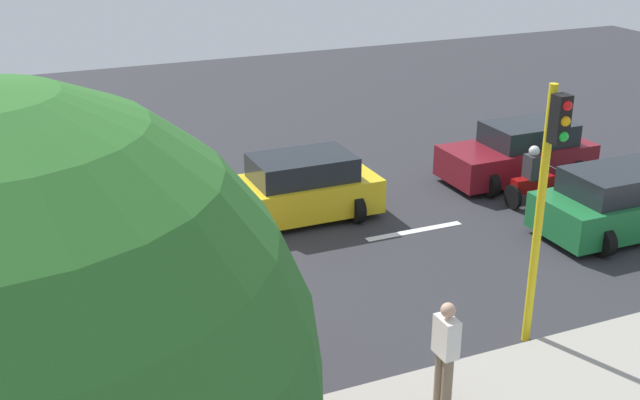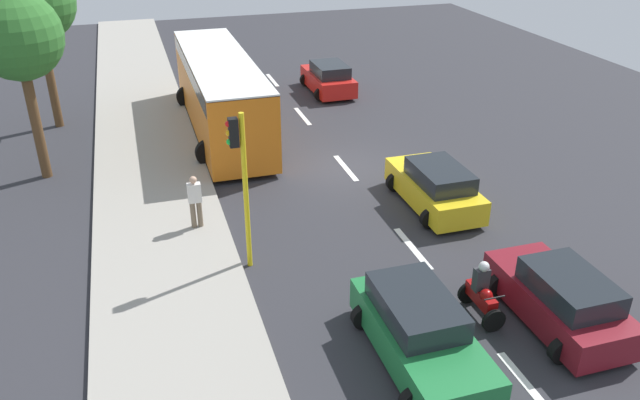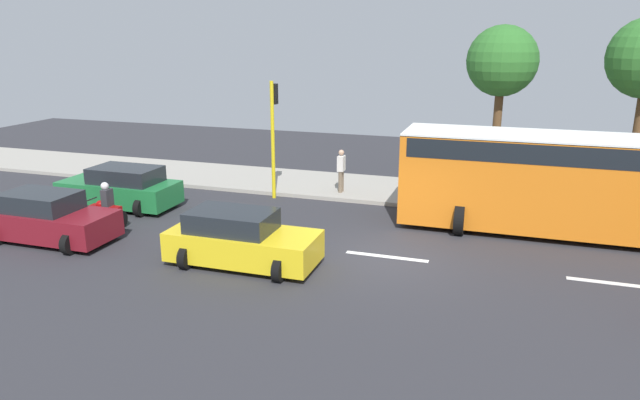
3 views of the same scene
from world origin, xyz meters
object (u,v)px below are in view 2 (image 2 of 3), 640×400
(motorcycle, at_px, (482,294))
(street_tree_center, at_px, (35,3))
(pedestrian_near_signal, at_px, (195,200))
(car_maroon, at_px, (560,299))
(city_bus, at_px, (220,89))
(car_green, at_px, (420,332))
(car_yellow_cab, at_px, (435,187))
(car_red, at_px, (329,79))
(traffic_light_corner, at_px, (241,171))
(street_tree_north, at_px, (17,38))

(motorcycle, xyz_separation_m, street_tree_center, (10.76, -17.34, 4.58))
(pedestrian_near_signal, bearing_deg, street_tree_center, -67.29)
(car_maroon, height_order, city_bus, city_bus)
(car_green, distance_m, motorcycle, 2.32)
(car_yellow_cab, xyz_separation_m, city_bus, (5.52, -9.04, 1.14))
(car_red, height_order, traffic_light_corner, traffic_light_corner)
(city_bus, distance_m, street_tree_center, 8.02)
(pedestrian_near_signal, distance_m, street_tree_center, 12.66)
(car_green, height_order, car_yellow_cab, same)
(pedestrian_near_signal, bearing_deg, car_maroon, 137.61)
(street_tree_north, bearing_deg, car_green, 124.28)
(car_yellow_cab, height_order, street_tree_north, street_tree_north)
(motorcycle, bearing_deg, car_green, 24.25)
(city_bus, relative_size, traffic_light_corner, 2.44)
(car_maroon, distance_m, car_yellow_cab, 6.46)
(traffic_light_corner, xyz_separation_m, street_tree_center, (5.67, -13.42, 2.29))
(car_yellow_cab, bearing_deg, pedestrian_near_signal, -4.86)
(car_red, bearing_deg, traffic_light_corner, 64.10)
(street_tree_center, bearing_deg, car_green, 115.29)
(car_red, height_order, pedestrian_near_signal, pedestrian_near_signal)
(street_tree_north, bearing_deg, motorcycle, 132.40)
(car_red, bearing_deg, car_maroon, 89.00)
(car_red, distance_m, pedestrian_near_signal, 14.64)
(car_maroon, height_order, pedestrian_near_signal, pedestrian_near_signal)
(traffic_light_corner, relative_size, street_tree_center, 0.66)
(car_red, xyz_separation_m, motorcycle, (1.98, 18.49, -0.07))
(car_yellow_cab, relative_size, traffic_light_corner, 0.92)
(pedestrian_near_signal, bearing_deg, car_green, 119.01)
(car_maroon, bearing_deg, car_yellow_cab, -89.00)
(car_maroon, distance_m, street_tree_center, 22.43)
(car_green, xyz_separation_m, street_tree_center, (8.65, -18.30, 4.51))
(motorcycle, xyz_separation_m, traffic_light_corner, (5.09, -3.92, 2.29))
(car_red, bearing_deg, car_green, 78.10)
(city_bus, bearing_deg, motorcycle, 105.15)
(car_green, relative_size, car_red, 1.11)
(car_green, distance_m, car_yellow_cab, 7.55)
(car_red, bearing_deg, street_tree_north, 27.04)
(car_maroon, xyz_separation_m, city_bus, (5.63, -15.50, 1.14))
(car_red, bearing_deg, city_bus, 32.39)
(car_yellow_cab, bearing_deg, car_red, -92.01)
(city_bus, relative_size, street_tree_north, 1.68)
(traffic_light_corner, distance_m, street_tree_center, 14.75)
(car_maroon, height_order, traffic_light_corner, traffic_light_corner)
(pedestrian_near_signal, xyz_separation_m, street_tree_north, (4.74, -5.60, 3.96))
(car_maroon, xyz_separation_m, car_green, (3.76, 0.16, 0.00))
(car_yellow_cab, distance_m, pedestrian_near_signal, 7.71)
(traffic_light_corner, distance_m, street_tree_north, 10.09)
(car_yellow_cab, relative_size, street_tree_north, 0.63)
(traffic_light_corner, xyz_separation_m, street_tree_north, (5.80, -8.00, 2.09))
(traffic_light_corner, height_order, street_tree_north, street_tree_north)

